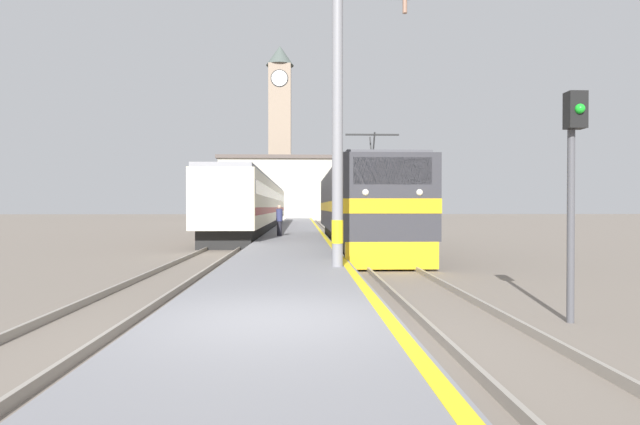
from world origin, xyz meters
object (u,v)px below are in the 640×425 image
at_px(passenger_train, 257,205).
at_px(clock_tower, 280,128).
at_px(locomotive_train, 359,208).
at_px(signal_post, 573,168).
at_px(catenary_mast, 339,119).
at_px(person_on_platform, 279,220).

height_order(passenger_train, clock_tower, clock_tower).
xyz_separation_m(locomotive_train, passenger_train, (-6.13, 16.04, 0.18)).
bearing_deg(signal_post, catenary_mast, 126.11).
bearing_deg(locomotive_train, passenger_train, 110.93).
height_order(catenary_mast, person_on_platform, catenary_mast).
relative_size(person_on_platform, clock_tower, 0.06).
height_order(locomotive_train, clock_tower, clock_tower).
relative_size(clock_tower, signal_post, 7.72).
xyz_separation_m(person_on_platform, clock_tower, (-2.51, 58.59, 14.22)).
bearing_deg(signal_post, passenger_train, 104.37).
relative_size(catenary_mast, signal_post, 2.04).
height_order(person_on_platform, signal_post, signal_post).
xyz_separation_m(catenary_mast, signal_post, (3.49, -4.79, -1.63)).
relative_size(locomotive_train, clock_tower, 0.58).
relative_size(catenary_mast, clock_tower, 0.26).
relative_size(person_on_platform, signal_post, 0.43).
relative_size(passenger_train, catenary_mast, 4.53).
distance_m(person_on_platform, signal_post, 19.35).
distance_m(person_on_platform, clock_tower, 60.34).
xyz_separation_m(locomotive_train, clock_tower, (-6.36, 62.13, 13.57)).
height_order(locomotive_train, passenger_train, locomotive_train).
bearing_deg(passenger_train, clock_tower, 90.28).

